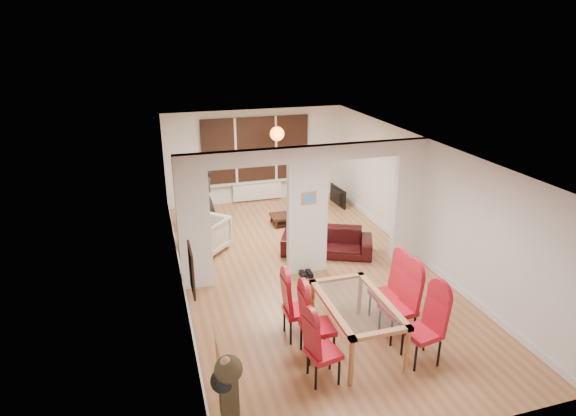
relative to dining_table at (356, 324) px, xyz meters
name	(u,v)px	position (x,y,z in m)	size (l,w,h in m)	color
floor	(306,270)	(0.07, 2.58, -0.40)	(5.00, 9.00, 0.01)	#AB7045
room_walls	(307,211)	(0.07, 2.58, 0.90)	(5.00, 9.00, 2.60)	silver
divider_wall	(307,211)	(0.07, 2.58, 0.90)	(5.00, 0.18, 2.60)	white
bay_window_blinds	(256,150)	(0.07, 7.02, 1.10)	(3.00, 0.08, 1.80)	black
radiator	(257,191)	(0.07, 6.98, -0.10)	(1.40, 0.08, 0.50)	white
pendant_light	(277,134)	(0.37, 5.88, 1.75)	(0.36, 0.36, 0.36)	orange
stair_newel	(221,368)	(-2.18, -0.62, 0.15)	(0.40, 1.20, 1.10)	tan
wall_poster	(191,270)	(-2.40, 0.18, 1.20)	(0.04, 0.52, 0.67)	gray
pillar_photo	(309,198)	(0.07, 2.48, 1.20)	(0.30, 0.03, 0.25)	#4C8CD8
dining_table	(356,324)	(0.00, 0.00, 0.00)	(0.95, 1.69, 0.79)	#A6693D
dining_chair_la	(324,348)	(-0.75, -0.57, 0.13)	(0.42, 0.42, 1.05)	#AF1120
dining_chair_lb	(318,322)	(-0.65, -0.05, 0.18)	(0.46, 0.46, 1.16)	#AF1120
dining_chair_lc	(299,306)	(-0.77, 0.50, 0.16)	(0.44, 0.44, 1.11)	#AF1120
dining_chair_ra	(423,327)	(0.78, -0.60, 0.18)	(0.46, 0.46, 1.16)	#AF1120
dining_chair_rb	(398,304)	(0.73, 0.03, 0.20)	(0.47, 0.47, 1.19)	#AF1120
dining_chair_rc	(387,291)	(0.76, 0.49, 0.18)	(0.46, 0.46, 1.15)	#AF1120
sofa	(327,241)	(0.75, 3.22, -0.11)	(1.95, 0.76, 0.57)	black
armchair	(206,234)	(-1.76, 4.10, 0.00)	(0.84, 0.86, 0.78)	beige
person	(205,198)	(-1.58, 5.34, 0.42)	(0.39, 0.60, 1.64)	black
television	(335,196)	(2.07, 6.03, -0.14)	(0.12, 0.90, 0.52)	black
coffee_table	(293,219)	(0.55, 5.08, -0.27)	(1.11, 0.55, 0.25)	black
bottle	(293,208)	(0.57, 5.09, 0.00)	(0.07, 0.07, 0.29)	#143F19
bowl	(301,211)	(0.79, 5.16, -0.11)	(0.23, 0.23, 0.06)	black
shoes	(306,274)	(-0.02, 2.34, -0.35)	(0.23, 0.25, 0.10)	black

